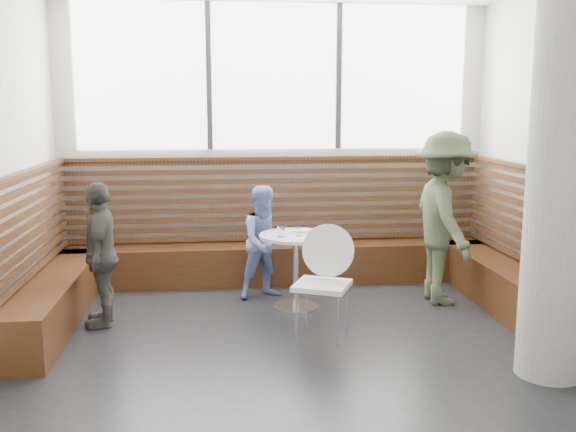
{
  "coord_description": "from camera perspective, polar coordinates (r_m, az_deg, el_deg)",
  "views": [
    {
      "loc": [
        -0.64,
        -5.04,
        2.05
      ],
      "look_at": [
        0.0,
        1.0,
        1.0
      ],
      "focal_mm": 40.0,
      "sensor_mm": 36.0,
      "label": 1
    }
  ],
  "objects": [
    {
      "name": "room",
      "position": [
        5.1,
        1.19,
        4.77
      ],
      "size": [
        5.0,
        5.0,
        3.2
      ],
      "color": "silver",
      "rests_on": "ground"
    },
    {
      "name": "booth",
      "position": [
        7.04,
        -0.67,
        -3.7
      ],
      "size": [
        5.0,
        2.5,
        1.44
      ],
      "color": "#3B1F0E",
      "rests_on": "ground"
    },
    {
      "name": "concrete_column",
      "position": [
        5.11,
        23.21,
        3.98
      ],
      "size": [
        0.5,
        0.5,
        3.2
      ],
      "primitive_type": "cylinder",
      "color": "gray",
      "rests_on": "ground"
    },
    {
      "name": "cafe_table",
      "position": [
        6.5,
        0.72,
        -3.53
      ],
      "size": [
        0.75,
        0.75,
        0.77
      ],
      "color": "silver",
      "rests_on": "ground"
    },
    {
      "name": "cafe_chair",
      "position": [
        5.72,
        2.93,
        -5.01
      ],
      "size": [
        0.48,
        0.47,
        1.0
      ],
      "rotation": [
        0.0,
        0.0,
        -0.42
      ],
      "color": "white",
      "rests_on": "ground"
    },
    {
      "name": "adult_man",
      "position": [
        6.84,
        13.72,
        -0.18
      ],
      "size": [
        0.67,
        1.16,
        1.79
      ],
      "primitive_type": "imported",
      "rotation": [
        0.0,
        0.0,
        1.57
      ],
      "color": "#404A31",
      "rests_on": "ground"
    },
    {
      "name": "child_back",
      "position": [
        6.86,
        -1.98,
        -2.33
      ],
      "size": [
        0.71,
        0.63,
        1.22
      ],
      "primitive_type": "imported",
      "rotation": [
        0.0,
        0.0,
        0.33
      ],
      "color": "#7185C4",
      "rests_on": "ground"
    },
    {
      "name": "child_left",
      "position": [
        6.23,
        -16.29,
        -3.28
      ],
      "size": [
        0.37,
        0.81,
        1.36
      ],
      "primitive_type": "imported",
      "rotation": [
        0.0,
        0.0,
        -1.53
      ],
      "color": "#43403D",
      "rests_on": "ground"
    },
    {
      "name": "plate_near",
      "position": [
        6.57,
        -0.32,
        -1.39
      ],
      "size": [
        0.18,
        0.18,
        0.01
      ],
      "primitive_type": "cylinder",
      "color": "white",
      "rests_on": "cafe_table"
    },
    {
      "name": "plate_far",
      "position": [
        6.64,
        1.16,
        -1.26
      ],
      "size": [
        0.22,
        0.22,
        0.02
      ],
      "primitive_type": "cylinder",
      "color": "white",
      "rests_on": "cafe_table"
    },
    {
      "name": "glass_left",
      "position": [
        6.34,
        -0.62,
        -1.33
      ],
      "size": [
        0.07,
        0.07,
        0.11
      ],
      "primitive_type": "cylinder",
      "color": "white",
      "rests_on": "cafe_table"
    },
    {
      "name": "glass_mid",
      "position": [
        6.37,
        0.96,
        -1.33
      ],
      "size": [
        0.06,
        0.06,
        0.1
      ],
      "primitive_type": "cylinder",
      "color": "white",
      "rests_on": "cafe_table"
    },
    {
      "name": "glass_right",
      "position": [
        6.47,
        2.9,
        -1.18
      ],
      "size": [
        0.06,
        0.06,
        0.1
      ],
      "primitive_type": "cylinder",
      "color": "white",
      "rests_on": "cafe_table"
    },
    {
      "name": "menu_card",
      "position": [
        6.29,
        1.4,
        -1.93
      ],
      "size": [
        0.24,
        0.19,
        0.0
      ],
      "primitive_type": "cube",
      "rotation": [
        0.0,
        0.0,
        0.2
      ],
      "color": "#A5C64C",
      "rests_on": "cafe_table"
    }
  ]
}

